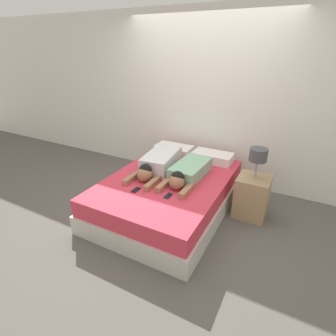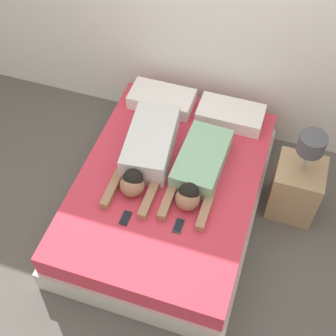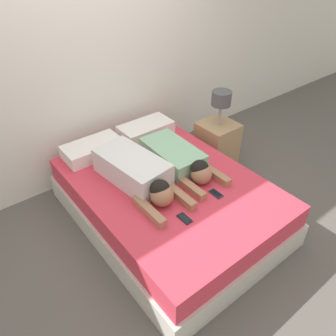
{
  "view_description": "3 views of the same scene",
  "coord_description": "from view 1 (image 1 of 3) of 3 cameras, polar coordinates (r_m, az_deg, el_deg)",
  "views": [
    {
      "loc": [
        1.45,
        -2.73,
        2.07
      ],
      "look_at": [
        0.0,
        0.0,
        0.62
      ],
      "focal_mm": 28.0,
      "sensor_mm": 36.0,
      "label": 1
    },
    {
      "loc": [
        0.72,
        -2.19,
        3.58
      ],
      "look_at": [
        0.0,
        0.0,
        0.62
      ],
      "focal_mm": 50.0,
      "sensor_mm": 36.0,
      "label": 2
    },
    {
      "loc": [
        -1.46,
        -1.86,
        2.35
      ],
      "look_at": [
        0.0,
        0.0,
        0.62
      ],
      "focal_mm": 35.0,
      "sensor_mm": 36.0,
      "label": 3
    }
  ],
  "objects": [
    {
      "name": "ground_plane",
      "position": [
        3.72,
        0.0,
        -8.71
      ],
      "size": [
        12.0,
        12.0,
        0.0
      ],
      "primitive_type": "plane",
      "color": "#5B5651"
    },
    {
      "name": "wall_back",
      "position": [
        4.25,
        7.81,
        14.45
      ],
      "size": [
        12.0,
        0.06,
        2.6
      ],
      "color": "white",
      "rests_on": "ground_plane"
    },
    {
      "name": "bed",
      "position": [
        3.59,
        0.0,
        -5.64
      ],
      "size": [
        1.52,
        2.08,
        0.47
      ],
      "color": "beige",
      "rests_on": "ground_plane"
    },
    {
      "name": "pillow_head_left",
      "position": [
        4.25,
        1.28,
        4.01
      ],
      "size": [
        0.59,
        0.32,
        0.13
      ],
      "color": "white",
      "rests_on": "bed"
    },
    {
      "name": "pillow_head_right",
      "position": [
        4.02,
        9.67,
        2.37
      ],
      "size": [
        0.59,
        0.32,
        0.13
      ],
      "color": "white",
      "rests_on": "bed"
    },
    {
      "name": "person_left",
      "position": [
        3.64,
        -2.15,
        1.06
      ],
      "size": [
        0.45,
        1.06,
        0.24
      ],
      "color": "silver",
      "rests_on": "bed"
    },
    {
      "name": "person_right",
      "position": [
        3.43,
        4.16,
        -0.98
      ],
      "size": [
        0.38,
        0.96,
        0.22
      ],
      "color": "#8CBF99",
      "rests_on": "bed"
    },
    {
      "name": "cell_phone_left",
      "position": [
        3.22,
        -7.01,
        -4.73
      ],
      "size": [
        0.07,
        0.13,
        0.01
      ],
      "color": "black",
      "rests_on": "bed"
    },
    {
      "name": "cell_phone_right",
      "position": [
        3.07,
        0.03,
        -6.07
      ],
      "size": [
        0.07,
        0.13,
        0.01
      ],
      "color": "#2D2D33",
      "rests_on": "bed"
    },
    {
      "name": "nightstand",
      "position": [
        3.59,
        17.87,
        -5.33
      ],
      "size": [
        0.4,
        0.4,
        0.95
      ],
      "color": "tan",
      "rests_on": "ground_plane"
    }
  ]
}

